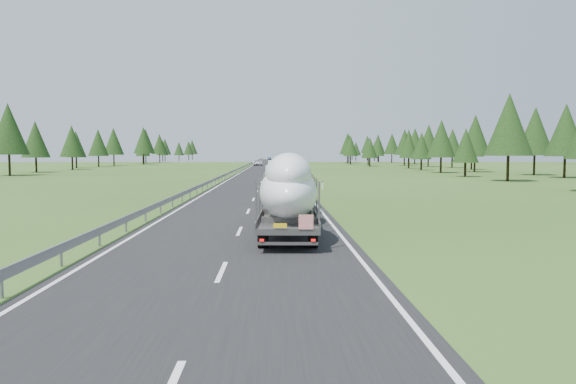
{
  "coord_description": "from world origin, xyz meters",
  "views": [
    {
      "loc": [
        1.63,
        -26.2,
        3.69
      ],
      "look_at": [
        2.31,
        1.18,
        1.78
      ],
      "focal_mm": 35.0,
      "sensor_mm": 36.0,
      "label": 1
    }
  ],
  "objects_px": {
    "distant_car_dark": "(274,162)",
    "distant_car_blue": "(269,159)",
    "boat_truck": "(288,188)",
    "highway_sign": "(303,163)",
    "distant_van": "(258,163)"
  },
  "relations": [
    {
      "from": "highway_sign",
      "to": "distant_car_dark",
      "type": "relative_size",
      "value": 0.67
    },
    {
      "from": "highway_sign",
      "to": "boat_truck",
      "type": "bearing_deg",
      "value": -93.57
    },
    {
      "from": "boat_truck",
      "to": "distant_car_dark",
      "type": "bearing_deg",
      "value": 90.29
    },
    {
      "from": "distant_car_blue",
      "to": "distant_car_dark",
      "type": "bearing_deg",
      "value": -85.45
    },
    {
      "from": "highway_sign",
      "to": "distant_van",
      "type": "relative_size",
      "value": 0.44
    },
    {
      "from": "highway_sign",
      "to": "distant_car_blue",
      "type": "bearing_deg",
      "value": 92.49
    },
    {
      "from": "boat_truck",
      "to": "distant_car_dark",
      "type": "distance_m",
      "value": 165.73
    },
    {
      "from": "highway_sign",
      "to": "boat_truck",
      "type": "xyz_separation_m",
      "value": [
        -4.89,
        -78.3,
        0.12
      ]
    },
    {
      "from": "boat_truck",
      "to": "distant_van",
      "type": "distance_m",
      "value": 134.55
    },
    {
      "from": "distant_van",
      "to": "distant_car_dark",
      "type": "xyz_separation_m",
      "value": [
        4.57,
        31.29,
        -0.17
      ]
    },
    {
      "from": "distant_car_dark",
      "to": "distant_car_blue",
      "type": "xyz_separation_m",
      "value": [
        -2.2,
        94.75,
        0.06
      ]
    },
    {
      "from": "distant_car_dark",
      "to": "boat_truck",
      "type": "bearing_deg",
      "value": -87.35
    },
    {
      "from": "distant_van",
      "to": "distant_car_blue",
      "type": "relative_size",
      "value": 1.36
    },
    {
      "from": "distant_car_blue",
      "to": "highway_sign",
      "type": "bearing_deg",
      "value": -84.29
    },
    {
      "from": "distant_van",
      "to": "distant_car_blue",
      "type": "xyz_separation_m",
      "value": [
        2.36,
        126.03,
        -0.11
      ]
    }
  ]
}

